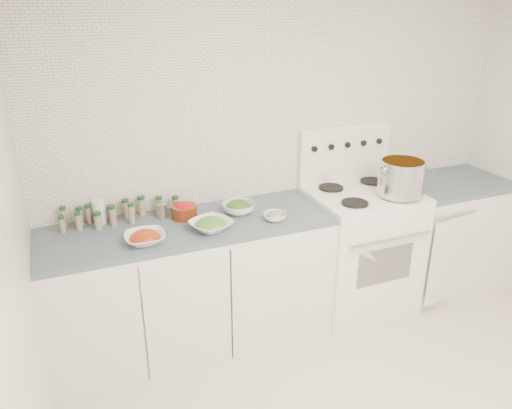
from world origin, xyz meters
name	(u,v)px	position (x,y,z in m)	size (l,w,h in m)	color
room_walls	(434,164)	(0.00, 0.00, 1.56)	(3.54, 3.04, 2.52)	white
counter_left	(191,285)	(-0.82, 1.19, 0.45)	(1.85, 0.62, 0.90)	white
stove	(358,246)	(0.48, 1.19, 0.50)	(0.76, 0.70, 1.36)	white
counter_right	(443,233)	(1.30, 1.19, 0.45)	(0.89, 0.69, 0.90)	white
stock_pot	(402,176)	(0.67, 1.02, 1.08)	(0.34, 0.32, 0.25)	silver
bowl_tomato	(145,237)	(-1.12, 1.04, 0.93)	(0.25, 0.25, 0.08)	white
bowl_snowpea	(211,225)	(-0.71, 1.06, 0.94)	(0.32, 0.32, 0.08)	white
bowl_broccoli	(239,207)	(-0.46, 1.24, 0.94)	(0.22, 0.22, 0.09)	white
bowl_zucchini	(275,216)	(-0.29, 1.04, 0.93)	(0.18, 0.18, 0.06)	white
bowl_pepper	(184,210)	(-0.82, 1.30, 0.95)	(0.17, 0.17, 0.10)	#5E2310
salt_canister	(99,212)	(-1.33, 1.42, 0.98)	(0.08, 0.08, 0.16)	white
tin_can	(162,211)	(-0.95, 1.37, 0.95)	(0.07, 0.07, 0.09)	gray
spice_cluster	(113,213)	(-1.25, 1.41, 0.96)	(0.76, 0.16, 0.14)	gray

